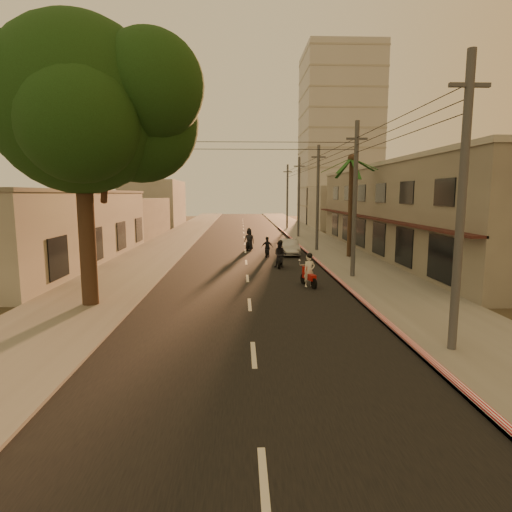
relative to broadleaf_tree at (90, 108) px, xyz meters
The scene contains 19 objects.
ground 10.96m from the broadleaf_tree, 17.97° to the right, with size 160.00×160.00×0.00m, color #383023.
road 20.84m from the broadleaf_tree, 69.68° to the left, with size 10.00×140.00×0.02m, color black.
sidewalk_right 24.26m from the broadleaf_tree, 51.68° to the left, with size 5.00×140.00×0.12m, color slate.
sidewalk_left 19.76m from the broadleaf_tree, 92.85° to the left, with size 5.00×140.00×0.12m, color slate.
curb_stripe 19.30m from the broadleaf_tree, 47.67° to the left, with size 0.20×60.00×0.20m, color red.
shophouse_row 26.41m from the broadleaf_tree, 37.63° to the left, with size 8.80×34.20×7.30m.
left_building 15.15m from the broadleaf_tree, 121.87° to the left, with size 8.20×24.20×5.20m.
distant_tower 58.67m from the broadleaf_tree, 67.22° to the left, with size 12.10×12.10×28.00m.
broadleaf_tree is the anchor object (origin of this frame).
palm_tree 20.18m from the broadleaf_tree, 43.48° to the left, with size 5.00×5.00×8.20m.
utility_poles 22.06m from the broadleaf_tree, 54.34° to the left, with size 1.20×48.26×9.00m.
filler_right 47.87m from the broadleaf_tree, 64.31° to the left, with size 8.00×14.00×6.00m, color #ABA69A.
filler_left_near 33.30m from the broadleaf_tree, 103.06° to the left, with size 8.00×14.00×4.40m, color #ABA69A.
filler_left_far 50.64m from the broadleaf_tree, 98.43° to the left, with size 8.00×14.00×7.00m, color #ABA69A.
scooter_red 12.96m from the broadleaf_tree, 19.53° to the left, with size 0.95×1.83×1.85m.
scooter_mid_a 15.11m from the broadleaf_tree, 47.13° to the left, with size 1.13×1.89×1.88m.
scooter_mid_b 18.48m from the broadleaf_tree, 60.36° to the left, with size 1.00×1.64×1.61m.
scooter_far_a 21.46m from the broadleaf_tree, 69.70° to the left, with size 1.16×1.97×1.97m.
parked_car 20.25m from the broadleaf_tree, 56.90° to the left, with size 1.34×3.82×1.26m, color #A4A6AC.
Camera 1 is at (-0.37, -16.58, 4.91)m, focal length 30.00 mm.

